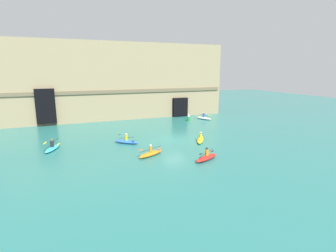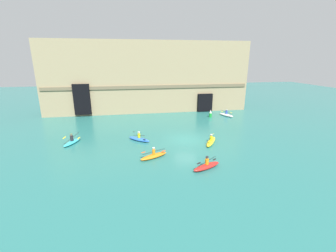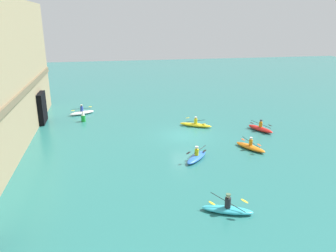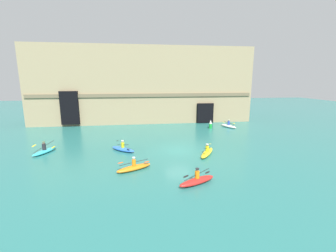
{
  "view_description": "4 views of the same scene",
  "coord_description": "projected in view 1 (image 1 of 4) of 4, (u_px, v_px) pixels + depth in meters",
  "views": [
    {
      "loc": [
        -11.39,
        -26.45,
        7.77
      ],
      "look_at": [
        -0.0,
        1.98,
        1.18
      ],
      "focal_mm": 28.0,
      "sensor_mm": 36.0,
      "label": 1
    },
    {
      "loc": [
        -6.35,
        -23.9,
        8.97
      ],
      "look_at": [
        -1.77,
        2.21,
        1.05
      ],
      "focal_mm": 24.0,
      "sensor_mm": 36.0,
      "label": 2
    },
    {
      "loc": [
        -27.64,
        7.2,
        10.2
      ],
      "look_at": [
        -0.25,
        1.68,
        1.13
      ],
      "focal_mm": 35.0,
      "sensor_mm": 36.0,
      "label": 3
    },
    {
      "loc": [
        -3.95,
        -20.95,
        6.84
      ],
      "look_at": [
        -1.02,
        0.18,
        2.44
      ],
      "focal_mm": 24.0,
      "sensor_mm": 36.0,
      "label": 4
    }
  ],
  "objects": [
    {
      "name": "ground_plane",
      "position": [
        174.0,
        140.0,
        29.78
      ],
      "size": [
        120.0,
        120.0,
        0.0
      ],
      "primitive_type": "plane",
      "color": "#28706B"
    },
    {
      "name": "cliff_bluff",
      "position": [
        119.0,
        81.0,
        42.29
      ],
      "size": [
        34.75,
        5.75,
        11.94
      ],
      "color": "#9E8966",
      "rests_on": "ground"
    },
    {
      "name": "kayak_white",
      "position": [
        204.0,
        118.0,
        41.9
      ],
      "size": [
        1.87,
        2.9,
        1.12
      ],
      "rotation": [
        0.0,
        0.0,
        1.98
      ],
      "color": "white",
      "rests_on": "ground"
    },
    {
      "name": "kayak_cyan",
      "position": [
        52.0,
        148.0,
        25.85
      ],
      "size": [
        1.79,
        2.9,
        1.15
      ],
      "rotation": [
        0.0,
        0.0,
        4.31
      ],
      "color": "#33B2C6",
      "rests_on": "ground"
    },
    {
      "name": "kayak_blue",
      "position": [
        126.0,
        141.0,
        28.2
      ],
      "size": [
        2.65,
        2.46,
        1.07
      ],
      "rotation": [
        0.0,
        0.0,
        5.56
      ],
      "color": "blue",
      "rests_on": "ground"
    },
    {
      "name": "kayak_yellow",
      "position": [
        200.0,
        139.0,
        29.08
      ],
      "size": [
        2.3,
        3.13,
        1.02
      ],
      "rotation": [
        0.0,
        0.0,
        1.01
      ],
      "color": "yellow",
      "rests_on": "ground"
    },
    {
      "name": "kayak_red",
      "position": [
        207.0,
        157.0,
        22.95
      ],
      "size": [
        2.87,
        1.8,
        1.11
      ],
      "rotation": [
        0.0,
        0.0,
        3.57
      ],
      "color": "red",
      "rests_on": "ground"
    },
    {
      "name": "kayak_orange",
      "position": [
        151.0,
        153.0,
        24.12
      ],
      "size": [
        2.87,
        1.96,
        1.04
      ],
      "rotation": [
        0.0,
        0.0,
        0.48
      ],
      "color": "orange",
      "rests_on": "ground"
    },
    {
      "name": "marker_buoy",
      "position": [
        189.0,
        117.0,
        40.55
      ],
      "size": [
        0.44,
        0.44,
        1.21
      ],
      "color": "green",
      "rests_on": "ground"
    }
  ]
}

